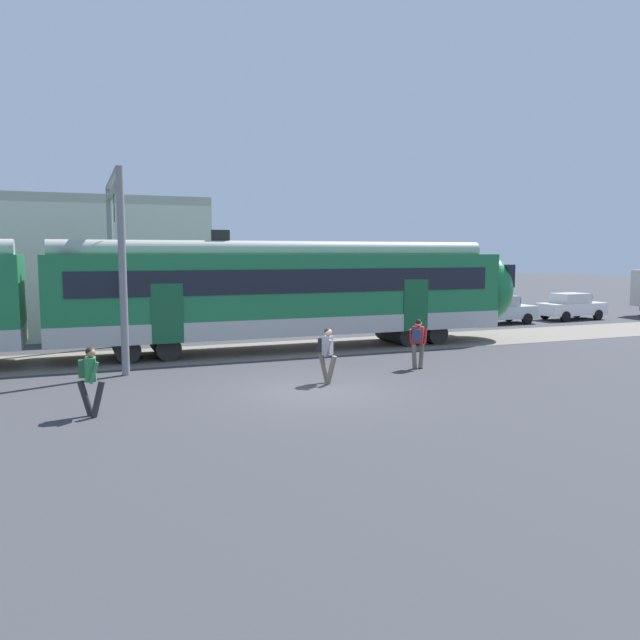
# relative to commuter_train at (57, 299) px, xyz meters

# --- Properties ---
(ground_plane) EXTENTS (160.00, 160.00, 0.00)m
(ground_plane) POSITION_rel_commuter_train_xyz_m (6.77, -7.38, -2.25)
(ground_plane) COLOR #38383D
(commuter_train) EXTENTS (38.05, 3.07, 4.73)m
(commuter_train) POSITION_rel_commuter_train_xyz_m (0.00, 0.00, 0.00)
(commuter_train) COLOR #B7B7B2
(commuter_train) RESTS_ON ground
(pedestrian_green) EXTENTS (0.63, 0.56, 1.67)m
(pedestrian_green) POSITION_rel_commuter_train_xyz_m (0.85, -8.16, -1.26)
(pedestrian_green) COLOR #28282D
(pedestrian_green) RESTS_ON ground
(pedestrian_grey) EXTENTS (0.52, 0.67, 1.67)m
(pedestrian_grey) POSITION_rel_commuter_train_xyz_m (7.47, -6.69, -1.26)
(pedestrian_grey) COLOR #6B6051
(pedestrian_grey) RESTS_ON ground
(pedestrian_red) EXTENTS (0.67, 0.51, 1.67)m
(pedestrian_red) POSITION_rel_commuter_train_xyz_m (11.18, -5.61, -1.26)
(pedestrian_red) COLOR #6B6051
(pedestrian_red) RESTS_ON ground
(parked_car_silver) EXTENTS (4.02, 1.80, 1.54)m
(parked_car_silver) POSITION_rel_commuter_train_xyz_m (22.13, 4.42, -1.47)
(parked_car_silver) COLOR #B7BABF
(parked_car_silver) RESTS_ON ground
(parked_car_white) EXTENTS (4.07, 1.89, 1.54)m
(parked_car_white) POSITION_rel_commuter_train_xyz_m (27.37, 4.63, -1.47)
(parked_car_white) COLOR silver
(parked_car_white) RESTS_ON ground
(catenary_gantry) EXTENTS (0.24, 6.64, 6.53)m
(catenary_gantry) POSITION_rel_commuter_train_xyz_m (2.01, 0.00, 2.06)
(catenary_gantry) COLOR gray
(catenary_gantry) RESTS_ON ground
(background_building) EXTENTS (14.03, 5.00, 9.20)m
(background_building) POSITION_rel_commuter_train_xyz_m (-0.43, 7.81, 0.95)
(background_building) COLOR beige
(background_building) RESTS_ON ground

